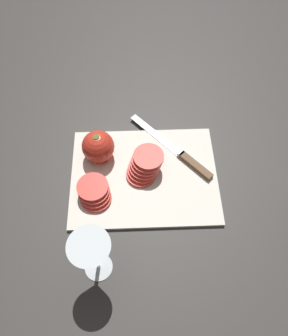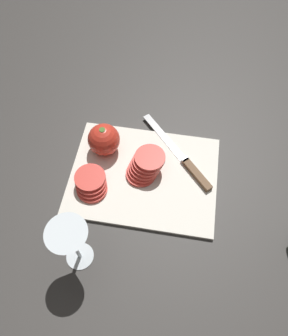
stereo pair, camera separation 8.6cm
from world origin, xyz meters
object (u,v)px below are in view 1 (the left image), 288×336
at_px(whole_tomato, 98,147).
at_px(knife, 186,158).
at_px(wine_glass, 92,254).
at_px(tomato_slice_stack_near, 145,165).
at_px(tomato_slice_stack_far, 94,192).

bearing_deg(whole_tomato, knife, -5.19).
xyz_separation_m(wine_glass, whole_tomato, (-0.01, 0.30, -0.06)).
relative_size(whole_tomato, knife, 0.38).
height_order(wine_glass, knife, wine_glass).
xyz_separation_m(whole_tomato, knife, (0.24, -0.02, -0.04)).
distance_m(wine_glass, whole_tomato, 0.31).
distance_m(knife, tomato_slice_stack_near, 0.12).
bearing_deg(knife, whole_tomato, 42.31).
bearing_deg(tomato_slice_stack_far, wine_glass, -85.53).
bearing_deg(wine_glass, knife, 50.60).
relative_size(knife, tomato_slice_stack_far, 2.42).
distance_m(wine_glass, tomato_slice_stack_near, 0.29).
height_order(whole_tomato, tomato_slice_stack_near, whole_tomato).
xyz_separation_m(knife, tomato_slice_stack_near, (-0.12, -0.03, 0.02)).
distance_m(tomato_slice_stack_near, tomato_slice_stack_far, 0.15).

